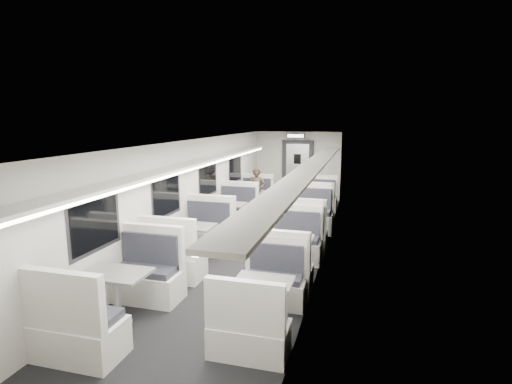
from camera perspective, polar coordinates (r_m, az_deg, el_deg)
The scene contains 19 objects.
room at distance 8.51m, azimuth -0.50°, elevation -0.83°, with size 3.24×12.24×2.64m.
booth_left_a at distance 11.99m, azimuth -0.95°, elevation -1.52°, with size 1.02×2.07×1.11m.
booth_left_b at distance 10.14m, azimuth -4.07°, elevation -3.69°, with size 1.07×2.18×1.16m.
booth_left_c at distance 8.17m, azimuth -9.17°, elevation -7.27°, with size 1.10×2.23×1.19m.
booth_left_d at distance 6.11m, azimuth -19.23°, elevation -14.05°, with size 1.10×2.22×1.19m.
booth_right_a at distance 11.99m, azimuth 8.81°, elevation -1.67°, with size 1.01×2.04×1.09m.
booth_right_b at distance 9.47m, azimuth 7.05°, elevation -4.59°, with size 1.15×2.33×1.25m.
booth_right_c at distance 7.47m, azimuth 4.68°, elevation -9.03°, with size 1.05×2.12×1.13m.
booth_right_d at distance 5.76m, azimuth 1.09°, elevation -15.49°, with size 0.97×1.96×1.05m.
passenger at distance 11.78m, azimuth 0.10°, elevation 0.03°, with size 0.53×0.35×1.45m, color black.
window_a at distance 12.12m, azimuth -2.96°, elevation 3.30°, with size 0.02×1.18×0.84m, color black.
window_b at distance 10.08m, azimuth -6.83°, elevation 1.75°, with size 0.02×1.18×0.84m, color black.
window_c at distance 8.11m, azimuth -12.62°, elevation -0.57°, with size 0.02×1.18×0.84m, color black.
window_d at distance 6.30m, azimuth -21.94°, elevation -4.29°, with size 0.02×1.18×0.84m, color black.
luggage_rack_left at distance 8.54m, azimuth -9.15°, elevation 3.95°, with size 0.46×10.40×0.09m.
luggage_rack_right at distance 7.86m, azimuth 7.68°, elevation 3.42°, with size 0.46×10.40×0.09m.
vestibule_door at distance 14.26m, azimuth 5.93°, elevation 3.10°, with size 1.10×0.13×2.10m.
exit_sign at distance 13.68m, azimuth 5.70°, elevation 8.00°, with size 0.62×0.12×0.16m.
wall_notice at distance 14.10m, azimuth 8.98°, elevation 4.82°, with size 0.32×0.02×0.40m, color silver.
Camera 1 is at (2.25, -8.03, 2.88)m, focal length 28.00 mm.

